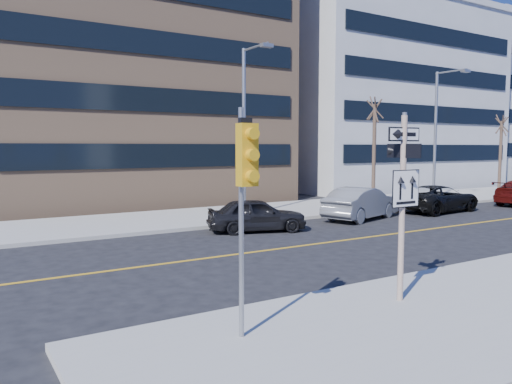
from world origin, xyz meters
TOP-DOWN VIEW (x-y plane):
  - ground at (0.00, 0.00)m, footprint 120.00×120.00m
  - far_sidewalk at (18.00, 12.00)m, footprint 66.00×6.00m
  - road_centerline at (12.00, 4.00)m, footprint 40.00×0.14m
  - sign_pole at (0.00, -2.51)m, footprint 0.92×0.92m
  - traffic_signal at (-4.00, -2.66)m, footprint 0.32×0.45m
  - parked_car_a at (2.49, 7.41)m, footprint 2.83×4.37m
  - parked_car_b at (8.60, 7.68)m, footprint 2.94×4.99m
  - parked_car_c at (14.07, 7.59)m, footprint 2.79×5.33m
  - streetlight_a at (4.00, 10.76)m, footprint 0.55×2.25m
  - streetlight_b at (18.00, 10.76)m, footprint 0.55×2.25m
  - street_tree_west at (13.00, 11.30)m, footprint 1.80×1.80m
  - street_tree_east at (26.00, 11.60)m, footprint 1.80×1.80m
  - building_brick at (2.00, 25.00)m, footprint 18.00×18.00m
  - building_grey_mid at (24.00, 24.00)m, footprint 20.00×16.00m
  - building_grey_far at (45.00, 27.00)m, footprint 18.00×18.00m

SIDE VIEW (x-z plane):
  - ground at x=0.00m, z-range 0.00..0.00m
  - road_centerline at x=12.00m, z-range 0.00..0.01m
  - far_sidewalk at x=18.00m, z-range 0.00..0.15m
  - parked_car_a at x=2.49m, z-range 0.00..1.38m
  - parked_car_c at x=14.07m, z-range 0.00..1.43m
  - parked_car_b at x=8.60m, z-range 0.00..1.55m
  - sign_pole at x=0.00m, z-range 0.41..4.47m
  - traffic_signal at x=-4.00m, z-range 1.03..5.03m
  - streetlight_a at x=4.00m, z-range 0.76..8.76m
  - streetlight_b at x=18.00m, z-range 0.76..8.76m
  - street_tree_east at x=26.00m, z-range 2.07..7.82m
  - street_tree_west at x=13.00m, z-range 2.35..8.70m
  - building_grey_mid at x=24.00m, z-range 0.00..15.00m
  - building_grey_far at x=45.00m, z-range 0.00..16.00m
  - building_brick at x=2.00m, z-range 0.00..18.00m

